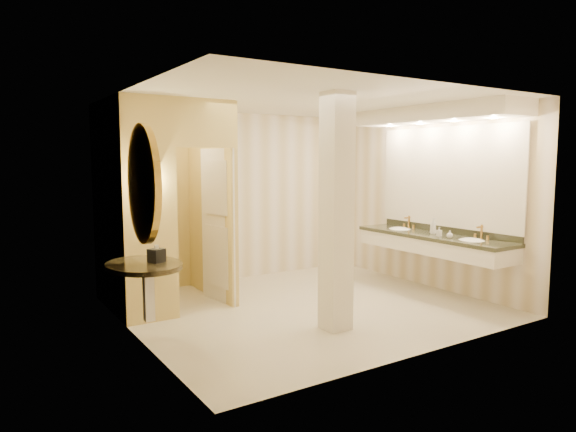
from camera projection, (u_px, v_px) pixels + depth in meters
The scene contains 16 objects.
floor at pixel (307, 307), 6.83m from camera, with size 4.50×4.50×0.00m, color beige.
ceiling at pixel (308, 101), 6.53m from camera, with size 4.50×4.50×0.00m, color white.
wall_back at pixel (237, 197), 8.35m from camera, with size 4.50×0.02×2.70m, color silver.
wall_front at pixel (424, 221), 5.01m from camera, with size 4.50×0.02×2.70m, color silver.
wall_left at pixel (134, 216), 5.47m from camera, with size 0.02×4.00×2.70m, color silver.
wall_right at pixel (427, 199), 7.89m from camera, with size 0.02×4.00×2.70m, color silver.
toilet_closet at pixel (198, 202), 6.89m from camera, with size 1.50×1.55×2.70m.
wall_sconce at pixel (151, 178), 5.97m from camera, with size 0.14×0.14×0.42m.
vanity at pixel (436, 182), 7.38m from camera, with size 0.75×2.68×2.09m.
console_shelf at pixel (144, 219), 5.31m from camera, with size 0.96×0.96×1.93m.
pillar at pixel (336, 213), 5.81m from camera, with size 0.29×0.29×2.70m, color white.
tissue_box at pixel (157, 255), 5.40m from camera, with size 0.14×0.14×0.14m, color black.
toilet at pixel (130, 280), 6.87m from camera, with size 0.39×0.68×0.70m, color white.
soap_bottle_a at pixel (439, 232), 7.22m from camera, with size 0.06×0.06×0.13m, color beige.
soap_bottle_b at pixel (450, 234), 7.06m from camera, with size 0.08×0.08×0.11m, color silver.
soap_bottle_c at pixel (433, 226), 7.44m from camera, with size 0.09×0.09×0.23m, color #C6B28C.
Camera 1 is at (-3.81, -5.46, 1.95)m, focal length 32.00 mm.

